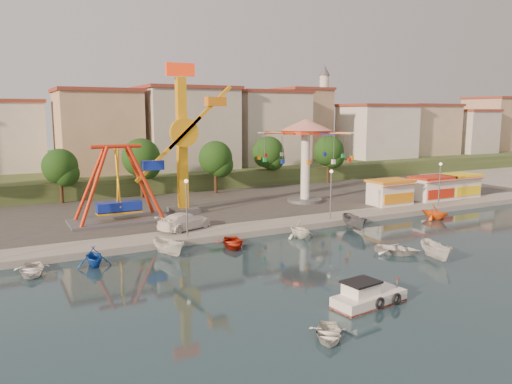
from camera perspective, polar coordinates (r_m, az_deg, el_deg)
ground at (r=38.99m, az=10.26°, el=-8.68°), size 200.00×200.00×0.00m
quay_deck at (r=94.70m, az=-13.45°, el=1.88°), size 200.00×100.00×0.60m
asphalt_pad at (r=64.45m, az=-6.34°, el=-0.96°), size 90.00×28.00×0.01m
hill_terrace at (r=99.38m, az=-14.20°, el=2.88°), size 200.00×60.00×3.00m
pirate_ship_ride at (r=52.89m, az=-15.48°, el=0.71°), size 10.00×5.00×8.00m
kamikaze_tower at (r=56.23m, az=-8.01°, el=5.58°), size 7.60×3.10×16.50m
wave_swinger at (r=62.47m, az=5.70°, el=5.75°), size 11.60×11.60×10.40m
booth_left at (r=63.12m, az=15.07°, el=0.00°), size 5.40×3.78×3.08m
booth_mid at (r=68.12m, az=19.47°, el=0.44°), size 5.40×3.78×3.08m
booth_right at (r=71.85m, az=22.19°, el=0.71°), size 5.40×3.78×3.08m
lamp_post_1 at (r=45.58m, az=-7.91°, el=-2.00°), size 0.14×0.14×5.00m
lamp_post_2 at (r=53.07m, az=8.55°, el=-0.44°), size 0.14×0.14×5.00m
lamp_post_3 at (r=63.77m, az=20.22°, el=0.69°), size 0.14×0.14×5.00m
tree_1 at (r=66.07m, az=-21.49°, el=2.73°), size 4.35×4.35×6.80m
tree_2 at (r=67.39m, az=-13.00°, el=3.86°), size 5.02×5.02×7.85m
tree_3 at (r=69.30m, az=-4.65°, el=3.90°), size 4.68×4.68×7.32m
tree_4 at (r=76.36m, az=1.39°, el=4.55°), size 4.86×4.86×7.60m
tree_5 at (r=80.21m, az=8.30°, el=4.65°), size 4.83×4.83×7.54m
building_1 at (r=80.64m, az=-26.58°, el=4.96°), size 12.33×9.01×8.63m
building_2 at (r=82.49m, az=-17.46°, el=6.48°), size 11.95×9.28×11.23m
building_3 at (r=83.14m, az=-7.59°, el=6.13°), size 12.59×10.50×9.20m
building_4 at (r=91.69m, az=-0.37°, el=6.49°), size 10.75×9.23×9.24m
building_5 at (r=96.94m, az=7.20°, el=7.15°), size 12.77×10.96×11.21m
building_6 at (r=102.93m, az=13.14°, el=7.41°), size 8.23×8.98×12.36m
building_7 at (r=114.62m, az=16.02°, el=6.55°), size 11.59×10.93×8.76m
building_8 at (r=120.34m, az=23.05°, el=7.19°), size 12.84×9.28×12.58m
building_9 at (r=132.74m, az=25.81°, el=6.40°), size 12.95×9.17×9.21m
minaret at (r=101.98m, az=7.75°, el=9.45°), size 2.80×2.80×18.00m
cabin_motorboat at (r=32.27m, az=12.62°, el=-11.72°), size 5.13×2.47×1.74m
rowboat_a at (r=43.92m, az=15.82°, el=-6.32°), size 4.45×4.65×0.78m
rowboat_b at (r=27.54m, az=8.27°, el=-15.71°), size 3.36×3.58×0.60m
skiff at (r=43.12m, az=19.90°, el=-6.33°), size 2.44×4.08×1.48m
van at (r=48.67m, az=-8.18°, el=-3.31°), size 6.13×4.33×1.65m
moored_boat_0 at (r=40.60m, az=-24.29°, el=-8.09°), size 2.92×3.83×0.74m
moored_boat_1 at (r=40.93m, az=-18.07°, el=-7.00°), size 2.57×2.97×1.55m
moored_boat_2 at (r=42.29m, az=-9.93°, el=-6.21°), size 2.52×4.10×1.49m
moored_boat_3 at (r=44.43m, az=-2.69°, el=-5.80°), size 3.69×4.39×0.78m
moored_boat_4 at (r=47.64m, az=5.01°, el=-4.26°), size 2.88×3.28×1.65m
moored_boat_5 at (r=51.42m, az=11.20°, el=-3.44°), size 2.36×4.35×1.59m
moored_boat_7 at (r=59.06m, az=19.76°, el=-2.15°), size 3.37×3.69×1.66m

